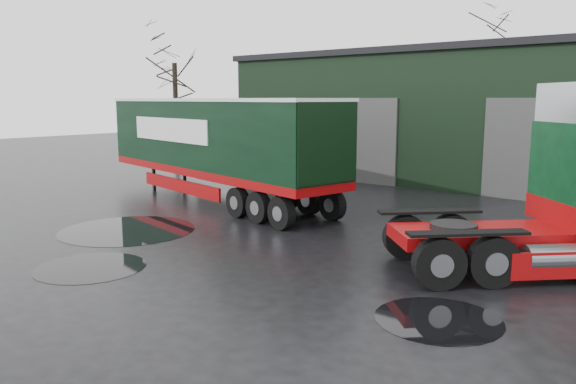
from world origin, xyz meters
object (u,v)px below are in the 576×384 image
object	(u,v)px
tree_left	(175,94)
tree_back_a	(486,87)
warehouse	(576,116)
hero_tractor	(528,177)
trailer_left	(215,150)

from	to	relation	value
tree_left	tree_back_a	bearing A→B (deg)	58.57
warehouse	hero_tractor	distance (m)	15.73
tree_left	tree_back_a	world-z (taller)	tree_back_a
tree_left	tree_back_a	size ratio (longest dim) A/B	0.89
warehouse	tree_back_a	distance (m)	12.90
trailer_left	tree_left	distance (m)	11.22
warehouse	tree_left	distance (m)	20.64
hero_tractor	trailer_left	xyz separation A→B (m)	(-12.17, 1.68, -0.18)
warehouse	tree_left	xyz separation A→B (m)	(-19.00, -8.00, 1.09)
hero_tractor	tree_back_a	world-z (taller)	tree_back_a
trailer_left	tree_left	bearing A→B (deg)	69.38
warehouse	trailer_left	bearing A→B (deg)	-124.98
hero_tractor	tree_back_a	bearing A→B (deg)	157.25
hero_tractor	tree_left	world-z (taller)	tree_left
hero_tractor	trailer_left	distance (m)	12.29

